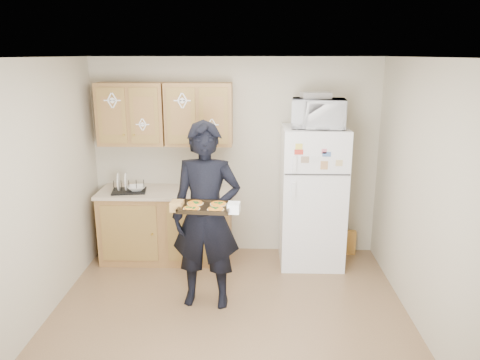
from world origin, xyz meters
The scene contains 23 objects.
floor centered at (0.00, 0.00, 0.00)m, with size 3.60×3.60×0.00m, color brown.
ceiling centered at (0.00, 0.00, 2.50)m, with size 3.60×3.60×0.00m, color silver.
wall_back centered at (0.00, 1.80, 1.25)m, with size 3.60×0.04×2.50m, color #BAB097.
wall_front centered at (0.00, -1.80, 1.25)m, with size 3.60×0.04×2.50m, color #BAB097.
wall_left centered at (-1.80, 0.00, 1.25)m, with size 0.04×3.60×2.50m, color #BAB097.
wall_right centered at (1.80, 0.00, 1.25)m, with size 0.04×3.60×2.50m, color #BAB097.
refrigerator centered at (0.95, 1.43, 0.85)m, with size 0.75×0.70×1.70m, color white.
base_cabinet centered at (-0.85, 1.48, 0.43)m, with size 1.60×0.60×0.86m, color brown.
countertop centered at (-0.85, 1.48, 0.88)m, with size 1.64×0.64×0.04m, color beige.
upper_cab_left centered at (-1.25, 1.61, 1.83)m, with size 0.80×0.33×0.75m, color brown.
upper_cab_right centered at (-0.43, 1.61, 1.83)m, with size 0.80×0.33×0.75m, color brown.
cereal_box centered at (1.47, 1.67, 0.16)m, with size 0.20×0.07×0.32m, color gold.
person centered at (-0.24, 0.39, 0.96)m, with size 0.70×0.46×1.91m, color black.
baking_tray centered at (-0.21, 0.09, 1.15)m, with size 0.47×0.35×0.04m, color black.
pizza_front_left centered at (-0.33, 0.02, 1.16)m, with size 0.16×0.16×0.02m, color orange.
pizza_front_right centered at (-0.11, 0.00, 1.16)m, with size 0.16×0.16×0.02m, color orange.
pizza_back_left centered at (-0.32, 0.18, 1.16)m, with size 0.16×0.16×0.02m, color orange.
pizza_back_right centered at (-0.10, 0.16, 1.16)m, with size 0.16×0.16×0.02m, color orange.
microwave centered at (0.97, 1.38, 1.87)m, with size 0.60×0.41×0.33m, color white.
foil_pan centered at (0.94, 1.41, 2.07)m, with size 0.33×0.23×0.07m, color silver.
dish_rack centered at (-1.28, 1.41, 0.98)m, with size 0.40×0.30×0.16m, color black.
bowl centered at (-1.19, 1.41, 0.95)m, with size 0.22×0.22×0.05m, color silver.
soap_bottle centered at (-0.31, 1.43, 1.00)m, with size 0.09×0.09×0.19m, color white.
Camera 1 is at (0.23, -4.02, 2.53)m, focal length 35.00 mm.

